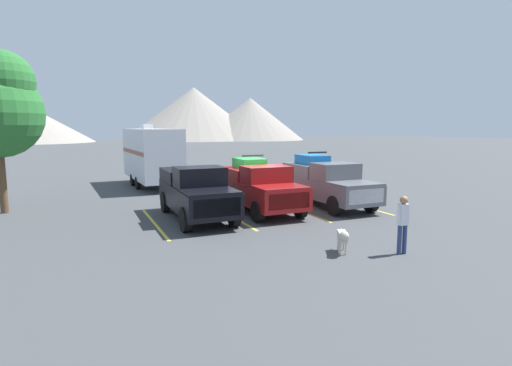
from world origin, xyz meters
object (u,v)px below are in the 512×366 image
object	(u,v)px
pickup_truck_b	(260,186)
dog	(343,237)
pickup_truck_a	(196,191)
person_a	(403,221)
camper_trailer_a	(152,154)
pickup_truck_c	(326,181)

from	to	relation	value
pickup_truck_b	dog	size ratio (longest dim) A/B	6.09
pickup_truck_a	person_a	distance (m)	8.31
camper_trailer_a	dog	world-z (taller)	camper_trailer_a
pickup_truck_c	dog	distance (m)	7.63
pickup_truck_a	dog	world-z (taller)	pickup_truck_a
dog	pickup_truck_b	bearing A→B (deg)	87.16
camper_trailer_a	person_a	xyz separation A→B (m)	(4.31, -17.09, -1.05)
pickup_truck_c	person_a	bearing A→B (deg)	-106.65
pickup_truck_a	pickup_truck_c	xyz separation A→B (m)	(6.48, 0.21, 0.02)
pickup_truck_a	camper_trailer_a	world-z (taller)	camper_trailer_a
dog	pickup_truck_c	bearing A→B (deg)	60.17
pickup_truck_b	pickup_truck_c	xyz separation A→B (m)	(3.45, -0.08, 0.02)
pickup_truck_c	dog	xyz separation A→B (m)	(-3.78, -6.60, -0.65)
pickup_truck_a	dog	xyz separation A→B (m)	(2.69, -6.39, -0.62)
pickup_truck_b	pickup_truck_c	bearing A→B (deg)	-1.29
pickup_truck_c	camper_trailer_a	size ratio (longest dim) A/B	0.69
person_a	dog	world-z (taller)	person_a
person_a	dog	size ratio (longest dim) A/B	2.02
pickup_truck_c	camper_trailer_a	world-z (taller)	camper_trailer_a
person_a	dog	xyz separation A→B (m)	(-1.59, 0.74, -0.49)
pickup_truck_a	pickup_truck_b	size ratio (longest dim) A/B	1.04
pickup_truck_b	camper_trailer_a	distance (m)	10.18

